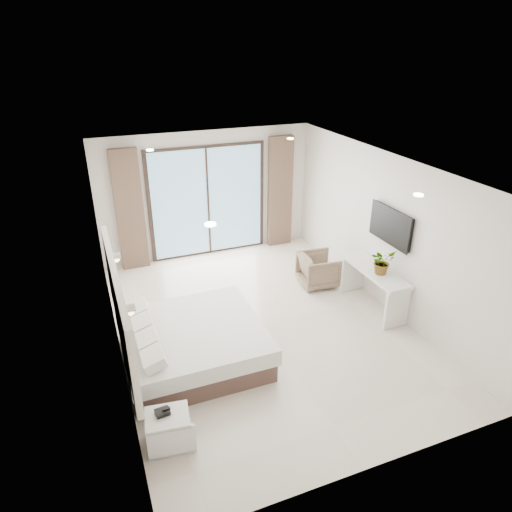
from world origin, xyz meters
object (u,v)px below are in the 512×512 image
(bed, at_px, (192,343))
(console_desk, at_px, (374,280))
(armchair, at_px, (318,268))
(nightstand, at_px, (169,430))

(bed, distance_m, console_desk, 3.37)
(console_desk, relative_size, armchair, 2.12)
(bed, relative_size, nightstand, 3.63)
(nightstand, distance_m, console_desk, 4.37)
(console_desk, bearing_deg, armchair, 114.00)
(nightstand, xyz_separation_m, armchair, (3.51, 2.82, 0.12))
(bed, xyz_separation_m, armchair, (2.86, 1.37, 0.06))
(armchair, bearing_deg, bed, 121.21)
(nightstand, distance_m, armchair, 4.51)
(bed, height_order, armchair, armchair)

